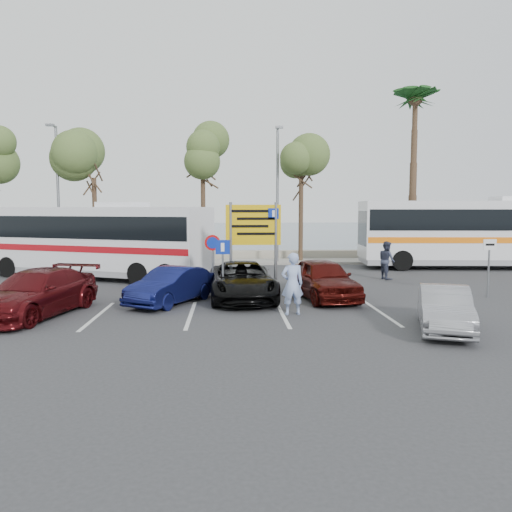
{
  "coord_description": "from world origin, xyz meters",
  "views": [
    {
      "loc": [
        -0.03,
        -16.63,
        3.33
      ],
      "look_at": [
        1.1,
        3.0,
        1.47
      ],
      "focal_mm": 35.0,
      "sensor_mm": 36.0,
      "label": 1
    }
  ],
  "objects": [
    {
      "name": "sea",
      "position": [
        0.0,
        60.0,
        0.01
      ],
      "size": [
        140.0,
        140.0,
        0.0
      ],
      "primitive_type": "plane",
      "color": "#39495C",
      "rests_on": "ground"
    },
    {
      "name": "lane_markings",
      "position": [
        -1.14,
        -1.0,
        0.0
      ],
      "size": [
        12.02,
        4.2,
        0.01
      ],
      "primitive_type": null,
      "color": "silver",
      "rests_on": "ground"
    },
    {
      "name": "coach_bus_right",
      "position": [
        13.98,
        10.5,
        1.87
      ],
      "size": [
        13.1,
        3.76,
        4.03
      ],
      "color": "silver",
      "rests_on": "ground"
    },
    {
      "name": "tree_right",
      "position": [
        4.5,
        14.0,
        6.17
      ],
      "size": [
        3.2,
        3.2,
        7.4
      ],
      "color": "#382619",
      "rests_on": "kerb_strip"
    },
    {
      "name": "pedestrian_far",
      "position": [
        7.51,
        6.5,
        0.91
      ],
      "size": [
        0.85,
        1.0,
        1.81
      ],
      "primitive_type": "imported",
      "rotation": [
        0.0,
        0.0,
        1.78
      ],
      "color": "#32374B",
      "rests_on": "ground"
    },
    {
      "name": "sign_parking",
      "position": [
        -0.2,
        0.79,
        1.47
      ],
      "size": [
        0.5,
        0.07,
        2.25
      ],
      "color": "slate",
      "rests_on": "ground"
    },
    {
      "name": "palm_tree",
      "position": [
        11.5,
        14.0,
        9.87
      ],
      "size": [
        4.8,
        4.8,
        11.2
      ],
      "color": "#382619",
      "rests_on": "kerb_strip"
    },
    {
      "name": "sign_no_stop",
      "position": [
        -0.6,
        2.38,
        1.58
      ],
      "size": [
        0.6,
        0.08,
        2.35
      ],
      "color": "slate",
      "rests_on": "ground"
    },
    {
      "name": "seawall",
      "position": [
        0.0,
        16.0,
        0.3
      ],
      "size": [
        48.0,
        0.8,
        0.6
      ],
      "primitive_type": "cube",
      "color": "#A89E86",
      "rests_on": "ground"
    },
    {
      "name": "direction_sign",
      "position": [
        1.0,
        3.2,
        2.43
      ],
      "size": [
        2.2,
        0.12,
        3.6
      ],
      "color": "slate",
      "rests_on": "ground"
    },
    {
      "name": "coach_bus_left",
      "position": [
        -6.5,
        7.63,
        1.69
      ],
      "size": [
        11.75,
        6.9,
        3.65
      ],
      "color": "silver",
      "rests_on": "ground"
    },
    {
      "name": "suv_black",
      "position": [
        0.5,
        1.5,
        0.7
      ],
      "size": [
        2.54,
        5.12,
        1.4
      ],
      "primitive_type": "imported",
      "rotation": [
        0.0,
        0.0,
        0.04
      ],
      "color": "black",
      "rests_on": "ground"
    },
    {
      "name": "tree_left",
      "position": [
        -8.0,
        14.0,
        6.0
      ],
      "size": [
        3.2,
        3.2,
        7.2
      ],
      "color": "#382619",
      "rests_on": "kerb_strip"
    },
    {
      "name": "car_maroon",
      "position": [
        -6.0,
        -0.9,
        0.72
      ],
      "size": [
        3.23,
        5.31,
        1.44
      ],
      "primitive_type": "imported",
      "rotation": [
        0.0,
        0.0,
        -0.26
      ],
      "color": "#500D10",
      "rests_on": "ground"
    },
    {
      "name": "pedestrian_near",
      "position": [
        2.0,
        -1.19,
        0.98
      ],
      "size": [
        0.77,
        0.56,
        1.97
      ],
      "primitive_type": "imported",
      "rotation": [
        0.0,
        0.0,
        3.27
      ],
      "color": "#94A9D8",
      "rests_on": "ground"
    },
    {
      "name": "kerb_strip",
      "position": [
        0.0,
        14.0,
        0.07
      ],
      "size": [
        44.0,
        2.4,
        0.15
      ],
      "primitive_type": "cube",
      "color": "gray",
      "rests_on": "ground"
    },
    {
      "name": "tree_mid",
      "position": [
        -1.5,
        14.0,
        6.65
      ],
      "size": [
        3.2,
        3.2,
        8.0
      ],
      "color": "#382619",
      "rests_on": "kerb_strip"
    },
    {
      "name": "car_blue",
      "position": [
        -2.0,
        0.88,
        0.64
      ],
      "size": [
        3.07,
        4.07,
        1.28
      ],
      "primitive_type": "imported",
      "rotation": [
        0.0,
        0.0,
        -0.5
      ],
      "color": "#10164E",
      "rests_on": "ground"
    },
    {
      "name": "street_lamp_left",
      "position": [
        -10.0,
        13.52,
        4.6
      ],
      "size": [
        0.45,
        1.15,
        8.01
      ],
      "color": "slate",
      "rests_on": "kerb_strip"
    },
    {
      "name": "sign_taxi",
      "position": [
        9.8,
        1.49,
        1.42
      ],
      "size": [
        0.5,
        0.07,
        2.2
      ],
      "color": "slate",
      "rests_on": "ground"
    },
    {
      "name": "ground",
      "position": [
        0.0,
        0.0,
        0.0
      ],
      "size": [
        120.0,
        120.0,
        0.0
      ],
      "primitive_type": "plane",
      "color": "#303033",
      "rests_on": "ground"
    },
    {
      "name": "street_lamp_right",
      "position": [
        3.0,
        13.52,
        4.6
      ],
      "size": [
        0.45,
        1.15,
        8.01
      ],
      "color": "slate",
      "rests_on": "kerb_strip"
    },
    {
      "name": "car_silver_b",
      "position": [
        5.9,
        -3.5,
        0.61
      ],
      "size": [
        2.41,
        3.9,
        1.21
      ],
      "primitive_type": "imported",
      "rotation": [
        0.0,
        0.0,
        -0.33
      ],
      "color": "#94959A",
      "rests_on": "ground"
    },
    {
      "name": "car_red",
      "position": [
        3.5,
        1.5,
        0.75
      ],
      "size": [
        2.44,
        4.63,
        1.5
      ],
      "primitive_type": "imported",
      "rotation": [
        0.0,
        0.0,
        0.16
      ],
      "color": "#450D09",
      "rests_on": "ground"
    }
  ]
}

